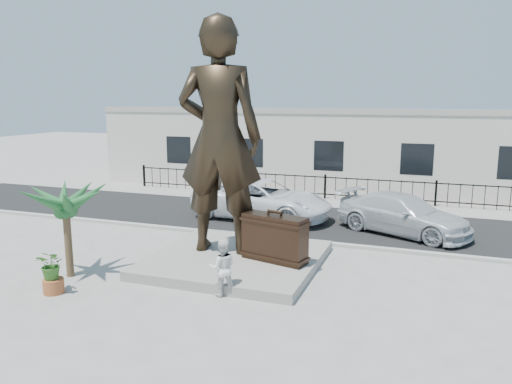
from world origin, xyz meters
TOP-DOWN VIEW (x-y plane):
  - ground at (0.00, 0.00)m, footprint 100.00×100.00m
  - street at (0.00, 8.00)m, footprint 40.00×7.00m
  - curb at (0.00, 4.50)m, footprint 40.00×0.25m
  - far_sidewalk at (0.00, 12.00)m, footprint 40.00×2.50m
  - plinth at (-0.50, 1.50)m, footprint 5.20×5.20m
  - fence at (0.00, 12.80)m, footprint 22.00×0.10m
  - building at (0.00, 17.00)m, footprint 28.00×7.00m
  - statue at (-1.17, 1.81)m, footprint 2.93×2.14m
  - suitcase at (0.83, 1.36)m, footprint 2.14×1.15m
  - tourist at (0.13, -1.04)m, footprint 0.95×0.88m
  - car_white at (-1.70, 7.53)m, footprint 6.45×3.53m
  - car_silver at (4.30, 7.07)m, footprint 5.71×4.14m
  - worker at (-5.02, 12.31)m, footprint 1.09×0.69m
  - palm_tree at (-4.77, -1.22)m, footprint 1.80×1.80m
  - planter at (-4.30, -2.45)m, footprint 0.56×0.56m
  - shrub at (-4.30, -2.45)m, footprint 0.79×0.70m

SIDE VIEW (x-z plane):
  - ground at x=0.00m, z-range 0.00..0.00m
  - palm_tree at x=-4.77m, z-range -1.60..1.60m
  - street at x=0.00m, z-range 0.00..0.01m
  - far_sidewalk at x=0.00m, z-range 0.00..0.02m
  - curb at x=0.00m, z-range 0.00..0.12m
  - plinth at x=-0.50m, z-range 0.00..0.30m
  - planter at x=-4.30m, z-range 0.00..0.40m
  - fence at x=0.00m, z-range 0.00..1.20m
  - car_silver at x=4.30m, z-range 0.01..1.55m
  - tourist at x=0.13m, z-range 0.00..1.57m
  - shrub at x=-4.30m, z-range 0.40..1.23m
  - worker at x=-5.02m, z-range 0.02..1.63m
  - car_white at x=-1.70m, z-range 0.01..1.72m
  - suitcase at x=0.83m, z-range 0.30..1.74m
  - building at x=0.00m, z-range 0.00..4.40m
  - statue at x=-1.17m, z-range 0.30..7.74m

